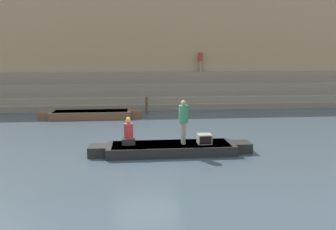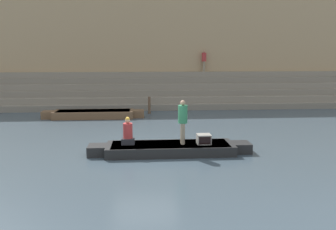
{
  "view_description": "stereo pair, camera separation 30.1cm",
  "coord_description": "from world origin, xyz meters",
  "px_view_note": "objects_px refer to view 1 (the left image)",
  "views": [
    {
      "loc": [
        -0.31,
        -12.11,
        3.71
      ],
      "look_at": [
        0.97,
        1.09,
        1.28
      ],
      "focal_mm": 35.0,
      "sensor_mm": 36.0,
      "label": 1
    },
    {
      "loc": [
        -0.01,
        -12.13,
        3.71
      ],
      "look_at": [
        0.97,
        1.09,
        1.28
      ],
      "focal_mm": 35.0,
      "sensor_mm": 36.0,
      "label": 2
    }
  ],
  "objects_px": {
    "rowboat_main": "(171,148)",
    "tv_set": "(204,139)",
    "moored_boat_shore": "(91,114)",
    "person_on_steps": "(200,59)",
    "person_standing": "(183,119)",
    "person_rowing": "(129,134)",
    "mooring_post": "(147,105)"
  },
  "relations": [
    {
      "from": "person_standing",
      "to": "tv_set",
      "type": "distance_m",
      "value": 1.12
    },
    {
      "from": "person_standing",
      "to": "moored_boat_shore",
      "type": "height_order",
      "value": "person_standing"
    },
    {
      "from": "moored_boat_shore",
      "to": "person_rowing",
      "type": "bearing_deg",
      "value": -71.38
    },
    {
      "from": "rowboat_main",
      "to": "person_rowing",
      "type": "height_order",
      "value": "person_rowing"
    },
    {
      "from": "moored_boat_shore",
      "to": "person_standing",
      "type": "bearing_deg",
      "value": -58.6
    },
    {
      "from": "person_standing",
      "to": "tv_set",
      "type": "height_order",
      "value": "person_standing"
    },
    {
      "from": "person_rowing",
      "to": "person_on_steps",
      "type": "bearing_deg",
      "value": 78.78
    },
    {
      "from": "person_rowing",
      "to": "tv_set",
      "type": "relative_size",
      "value": 2.02
    },
    {
      "from": "person_on_steps",
      "to": "person_standing",
      "type": "bearing_deg",
      "value": -175.65
    },
    {
      "from": "moored_boat_shore",
      "to": "person_on_steps",
      "type": "distance_m",
      "value": 9.83
    },
    {
      "from": "tv_set",
      "to": "mooring_post",
      "type": "height_order",
      "value": "mooring_post"
    },
    {
      "from": "rowboat_main",
      "to": "person_standing",
      "type": "distance_m",
      "value": 1.23
    },
    {
      "from": "person_rowing",
      "to": "mooring_post",
      "type": "relative_size",
      "value": 0.97
    },
    {
      "from": "person_rowing",
      "to": "person_on_steps",
      "type": "xyz_separation_m",
      "value": [
        5.21,
        12.83,
        2.59
      ]
    },
    {
      "from": "tv_set",
      "to": "mooring_post",
      "type": "relative_size",
      "value": 0.48
    },
    {
      "from": "tv_set",
      "to": "person_on_steps",
      "type": "height_order",
      "value": "person_on_steps"
    },
    {
      "from": "rowboat_main",
      "to": "moored_boat_shore",
      "type": "xyz_separation_m",
      "value": [
        -4.0,
        7.55,
        0.03
      ]
    },
    {
      "from": "moored_boat_shore",
      "to": "mooring_post",
      "type": "relative_size",
      "value": 5.52
    },
    {
      "from": "person_standing",
      "to": "person_rowing",
      "type": "distance_m",
      "value": 2.14
    },
    {
      "from": "tv_set",
      "to": "person_on_steps",
      "type": "xyz_separation_m",
      "value": [
        2.34,
        13.0,
        2.82
      ]
    },
    {
      "from": "rowboat_main",
      "to": "person_on_steps",
      "type": "height_order",
      "value": "person_on_steps"
    },
    {
      "from": "person_rowing",
      "to": "tv_set",
      "type": "height_order",
      "value": "person_rowing"
    },
    {
      "from": "person_standing",
      "to": "rowboat_main",
      "type": "bearing_deg",
      "value": 170.71
    },
    {
      "from": "person_standing",
      "to": "person_on_steps",
      "type": "height_order",
      "value": "person_on_steps"
    },
    {
      "from": "person_on_steps",
      "to": "tv_set",
      "type": "bearing_deg",
      "value": -172.18
    },
    {
      "from": "person_rowing",
      "to": "mooring_post",
      "type": "xyz_separation_m",
      "value": [
        0.96,
        8.71,
        -0.25
      ]
    },
    {
      "from": "moored_boat_shore",
      "to": "person_on_steps",
      "type": "relative_size",
      "value": 3.72
    },
    {
      "from": "rowboat_main",
      "to": "tv_set",
      "type": "relative_size",
      "value": 11.87
    },
    {
      "from": "person_standing",
      "to": "person_on_steps",
      "type": "bearing_deg",
      "value": 68.17
    },
    {
      "from": "rowboat_main",
      "to": "mooring_post",
      "type": "xyz_separation_m",
      "value": [
        -0.64,
        8.8,
        0.34
      ]
    },
    {
      "from": "person_standing",
      "to": "person_on_steps",
      "type": "distance_m",
      "value": 13.46
    },
    {
      "from": "rowboat_main",
      "to": "person_rowing",
      "type": "distance_m",
      "value": 1.71
    }
  ]
}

